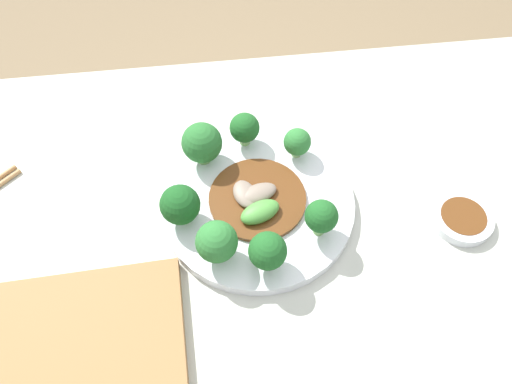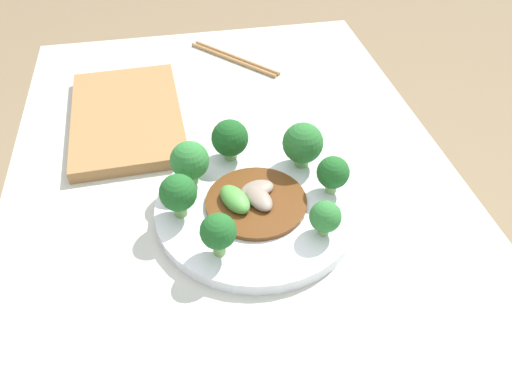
{
  "view_description": "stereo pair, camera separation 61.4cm",
  "coord_description": "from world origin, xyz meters",
  "px_view_note": "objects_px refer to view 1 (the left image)",
  "views": [
    {
      "loc": [
        -0.05,
        -0.37,
        1.32
      ],
      "look_at": [
        -0.0,
        0.02,
        0.75
      ],
      "focal_mm": 35.0,
      "sensor_mm": 36.0,
      "label": 1
    },
    {
      "loc": [
        0.48,
        -0.07,
        1.21
      ],
      "look_at": [
        -0.0,
        0.02,
        0.75
      ],
      "focal_mm": 35.0,
      "sensor_mm": 36.0,
      "label": 2
    }
  ],
  "objects_px": {
    "broccoli_south": "(268,251)",
    "broccoli_northeast": "(297,142)",
    "broccoli_southeast": "(321,217)",
    "broccoli_west": "(180,203)",
    "cutting_board": "(63,345)",
    "broccoli_northwest": "(202,143)",
    "broccoli_southwest": "(217,242)",
    "plate": "(256,203)",
    "broccoli_north": "(245,128)",
    "stirfry_center": "(256,200)",
    "sauce_dish": "(462,218)"
  },
  "relations": [
    {
      "from": "broccoli_north",
      "to": "cutting_board",
      "type": "height_order",
      "value": "broccoli_north"
    },
    {
      "from": "plate",
      "to": "broccoli_west",
      "type": "relative_size",
      "value": 4.35
    },
    {
      "from": "broccoli_south",
      "to": "broccoli_southeast",
      "type": "distance_m",
      "value": 0.09
    },
    {
      "from": "broccoli_south",
      "to": "broccoli_southeast",
      "type": "xyz_separation_m",
      "value": [
        0.08,
        0.04,
        -0.0
      ]
    },
    {
      "from": "plate",
      "to": "broccoli_north",
      "type": "distance_m",
      "value": 0.12
    },
    {
      "from": "stirfry_center",
      "to": "sauce_dish",
      "type": "relative_size",
      "value": 1.63
    },
    {
      "from": "broccoli_northwest",
      "to": "sauce_dish",
      "type": "relative_size",
      "value": 0.81
    },
    {
      "from": "plate",
      "to": "sauce_dish",
      "type": "bearing_deg",
      "value": -11.87
    },
    {
      "from": "broccoli_west",
      "to": "broccoli_northeast",
      "type": "bearing_deg",
      "value": 27.48
    },
    {
      "from": "cutting_board",
      "to": "broccoli_south",
      "type": "bearing_deg",
      "value": 15.55
    },
    {
      "from": "broccoli_west",
      "to": "stirfry_center",
      "type": "relative_size",
      "value": 0.46
    },
    {
      "from": "broccoli_north",
      "to": "cutting_board",
      "type": "relative_size",
      "value": 0.19
    },
    {
      "from": "broccoli_north",
      "to": "broccoli_northwest",
      "type": "xyz_separation_m",
      "value": [
        -0.06,
        -0.03,
        0.01
      ]
    },
    {
      "from": "broccoli_northwest",
      "to": "broccoli_northeast",
      "type": "distance_m",
      "value": 0.14
    },
    {
      "from": "broccoli_north",
      "to": "broccoli_northwest",
      "type": "relative_size",
      "value": 0.82
    },
    {
      "from": "broccoli_west",
      "to": "broccoli_northeast",
      "type": "distance_m",
      "value": 0.2
    },
    {
      "from": "broccoli_southeast",
      "to": "plate",
      "type": "bearing_deg",
      "value": 142.18
    },
    {
      "from": "broccoli_northeast",
      "to": "cutting_board",
      "type": "height_order",
      "value": "broccoli_northeast"
    },
    {
      "from": "broccoli_south",
      "to": "broccoli_northwest",
      "type": "bearing_deg",
      "value": 111.03
    },
    {
      "from": "broccoli_south",
      "to": "stirfry_center",
      "type": "xyz_separation_m",
      "value": [
        -0.0,
        0.1,
        -0.03
      ]
    },
    {
      "from": "broccoli_northwest",
      "to": "broccoli_south",
      "type": "xyz_separation_m",
      "value": [
        0.07,
        -0.18,
        -0.0
      ]
    },
    {
      "from": "broccoli_southeast",
      "to": "stirfry_center",
      "type": "relative_size",
      "value": 0.44
    },
    {
      "from": "plate",
      "to": "broccoli_northwest",
      "type": "distance_m",
      "value": 0.12
    },
    {
      "from": "plate",
      "to": "stirfry_center",
      "type": "bearing_deg",
      "value": -98.53
    },
    {
      "from": "broccoli_west",
      "to": "broccoli_south",
      "type": "relative_size",
      "value": 1.0
    },
    {
      "from": "broccoli_west",
      "to": "plate",
      "type": "bearing_deg",
      "value": 8.69
    },
    {
      "from": "broccoli_north",
      "to": "broccoli_southeast",
      "type": "bearing_deg",
      "value": -63.93
    },
    {
      "from": "broccoli_southwest",
      "to": "broccoli_northwest",
      "type": "bearing_deg",
      "value": 93.01
    },
    {
      "from": "broccoli_north",
      "to": "sauce_dish",
      "type": "height_order",
      "value": "broccoli_north"
    },
    {
      "from": "broccoli_northeast",
      "to": "sauce_dish",
      "type": "height_order",
      "value": "broccoli_northeast"
    },
    {
      "from": "stirfry_center",
      "to": "broccoli_southeast",
      "type": "bearing_deg",
      "value": -35.39
    },
    {
      "from": "broccoli_southwest",
      "to": "broccoli_northeast",
      "type": "height_order",
      "value": "broccoli_southwest"
    },
    {
      "from": "plate",
      "to": "broccoli_south",
      "type": "height_order",
      "value": "broccoli_south"
    },
    {
      "from": "broccoli_west",
      "to": "cutting_board",
      "type": "bearing_deg",
      "value": -133.83
    },
    {
      "from": "broccoli_west",
      "to": "sauce_dish",
      "type": "height_order",
      "value": "broccoli_west"
    },
    {
      "from": "broccoli_southwest",
      "to": "broccoli_northeast",
      "type": "xyz_separation_m",
      "value": [
        0.13,
        0.16,
        -0.01
      ]
    },
    {
      "from": "broccoli_southeast",
      "to": "broccoli_northeast",
      "type": "height_order",
      "value": "broccoli_southeast"
    },
    {
      "from": "broccoli_north",
      "to": "broccoli_southwest",
      "type": "bearing_deg",
      "value": -106.47
    },
    {
      "from": "plate",
      "to": "stirfry_center",
      "type": "relative_size",
      "value": 2.0
    },
    {
      "from": "broccoli_northwest",
      "to": "broccoli_south",
      "type": "bearing_deg",
      "value": -68.97
    },
    {
      "from": "broccoli_northwest",
      "to": "broccoli_south",
      "type": "height_order",
      "value": "broccoli_northwest"
    },
    {
      "from": "broccoli_northeast",
      "to": "broccoli_southeast",
      "type": "bearing_deg",
      "value": -86.57
    },
    {
      "from": "broccoli_south",
      "to": "cutting_board",
      "type": "height_order",
      "value": "broccoli_south"
    },
    {
      "from": "broccoli_north",
      "to": "broccoli_northeast",
      "type": "height_order",
      "value": "broccoli_north"
    },
    {
      "from": "broccoli_west",
      "to": "broccoli_northeast",
      "type": "height_order",
      "value": "broccoli_west"
    },
    {
      "from": "broccoli_south",
      "to": "broccoli_northeast",
      "type": "bearing_deg",
      "value": 69.0
    },
    {
      "from": "cutting_board",
      "to": "plate",
      "type": "bearing_deg",
      "value": 34.24
    },
    {
      "from": "stirfry_center",
      "to": "broccoli_west",
      "type": "bearing_deg",
      "value": -173.8
    },
    {
      "from": "broccoli_northwest",
      "to": "broccoli_west",
      "type": "bearing_deg",
      "value": -109.94
    },
    {
      "from": "stirfry_center",
      "to": "broccoli_north",
      "type": "bearing_deg",
      "value": 91.68
    }
  ]
}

